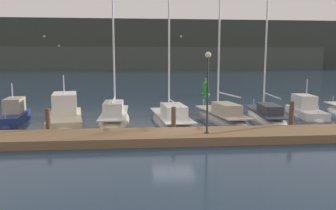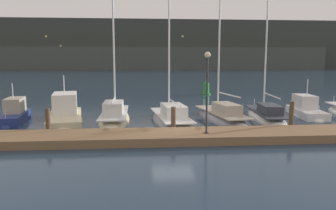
{
  "view_description": "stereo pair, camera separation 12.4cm",
  "coord_description": "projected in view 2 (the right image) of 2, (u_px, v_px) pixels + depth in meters",
  "views": [
    {
      "loc": [
        -2.04,
        -19.08,
        4.37
      ],
      "look_at": [
        0.0,
        3.63,
        1.2
      ],
      "focal_mm": 35.0,
      "sensor_mm": 36.0,
      "label": 1
    },
    {
      "loc": [
        -1.92,
        -19.09,
        4.37
      ],
      "look_at": [
        0.0,
        3.63,
        1.2
      ],
      "focal_mm": 35.0,
      "sensor_mm": 36.0,
      "label": 2
    }
  ],
  "objects": [
    {
      "name": "dock",
      "position": [
        176.0,
        136.0,
        17.82
      ],
      "size": [
        35.3,
        2.8,
        0.45
      ],
      "primitive_type": "cube",
      "color": "brown",
      "rests_on": "ground"
    },
    {
      "name": "sailboat_berth_6",
      "position": [
        221.0,
        119.0,
        23.65
      ],
      "size": [
        3.27,
        8.17,
        10.23
      ],
      "color": "gray",
      "rests_on": "ground"
    },
    {
      "name": "mooring_pile_1",
      "position": [
        48.0,
        122.0,
        18.77
      ],
      "size": [
        0.28,
        0.28,
        1.62
      ],
      "primitive_type": "cylinder",
      "color": "#4C3D2D",
      "rests_on": "ground"
    },
    {
      "name": "channel_buoy",
      "position": [
        206.0,
        88.0,
        41.26
      ],
      "size": [
        1.06,
        1.06,
        2.07
      ],
      "color": "green",
      "rests_on": "ground"
    },
    {
      "name": "motorboat_berth_3",
      "position": [
        65.0,
        117.0,
        23.21
      ],
      "size": [
        3.66,
        7.65,
        3.93
      ],
      "color": "beige",
      "rests_on": "ground"
    },
    {
      "name": "motorboat_berth_8",
      "position": [
        306.0,
        113.0,
        25.53
      ],
      "size": [
        2.51,
        5.55,
        3.37
      ],
      "color": "white",
      "rests_on": "ground"
    },
    {
      "name": "mooring_pile_3",
      "position": [
        291.0,
        116.0,
        19.96
      ],
      "size": [
        0.28,
        0.28,
        1.86
      ],
      "primitive_type": "cylinder",
      "color": "#4C3D2D",
      "rests_on": "ground"
    },
    {
      "name": "motorboat_berth_2",
      "position": [
        14.0,
        118.0,
        23.12
      ],
      "size": [
        2.3,
        5.33,
        3.29
      ],
      "color": "navy",
      "rests_on": "ground"
    },
    {
      "name": "sailboat_berth_4",
      "position": [
        115.0,
        119.0,
        23.3
      ],
      "size": [
        2.18,
        8.1,
        10.19
      ],
      "color": "beige",
      "rests_on": "ground"
    },
    {
      "name": "sailboat_berth_5",
      "position": [
        171.0,
        120.0,
        22.94
      ],
      "size": [
        3.1,
        8.37,
        12.57
      ],
      "color": "gray",
      "rests_on": "ground"
    },
    {
      "name": "hillside_backdrop",
      "position": [
        146.0,
        47.0,
        145.97
      ],
      "size": [
        240.0,
        23.0,
        21.52
      ],
      "color": "#333833",
      "rests_on": "ground"
    },
    {
      "name": "sailboat_berth_7",
      "position": [
        266.0,
        118.0,
        24.16
      ],
      "size": [
        2.88,
        8.15,
        9.72
      ],
      "color": "white",
      "rests_on": "ground"
    },
    {
      "name": "dock_lamppost",
      "position": [
        207.0,
        80.0,
        17.15
      ],
      "size": [
        0.32,
        0.32,
        4.32
      ],
      "color": "#2D2D33",
      "rests_on": "dock"
    },
    {
      "name": "mooring_pile_2",
      "position": [
        173.0,
        120.0,
        19.37
      ],
      "size": [
        0.28,
        0.28,
        1.61
      ],
      "primitive_type": "cylinder",
      "color": "#4C3D2D",
      "rests_on": "ground"
    },
    {
      "name": "ground_plane",
      "position": [
        173.0,
        133.0,
        19.6
      ],
      "size": [
        400.0,
        400.0,
        0.0
      ],
      "primitive_type": "plane",
      "color": "#1E3347"
    }
  ]
}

